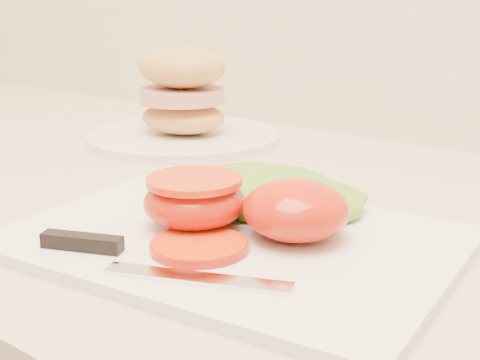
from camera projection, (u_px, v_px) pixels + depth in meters
The scene contains 8 objects.
cutting_board at pixel (233, 240), 0.56m from camera, with size 0.36×0.26×0.01m, color white.
tomato_half_dome at pixel (296, 210), 0.54m from camera, with size 0.09×0.09×0.05m, color red.
tomato_half_cut at pixel (195, 200), 0.57m from camera, with size 0.09×0.09×0.04m.
tomato_slice_0 at pixel (199, 246), 0.52m from camera, with size 0.07×0.07×0.01m, color red.
lettuce_leaf_0 at pixel (262, 192), 0.62m from camera, with size 0.16×0.11×0.03m, color #70AE2E.
lettuce_leaf_1 at pixel (308, 201), 0.60m from camera, with size 0.11×0.08×0.02m, color #70AE2E.
knife at pixel (124, 255), 0.50m from camera, with size 0.21×0.07×0.01m.
sandwich_plate at pixel (183, 107), 0.92m from camera, with size 0.27×0.27×0.13m.
Camera 1 is at (-0.26, 1.15, 1.14)m, focal length 50.00 mm.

